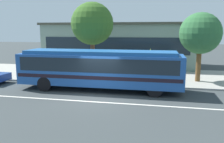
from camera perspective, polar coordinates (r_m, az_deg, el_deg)
The scene contains 11 objects.
ground_plane at distance 14.82m, azimuth -3.69°, elevation -6.35°, with size 120.00×120.00×0.00m, color #353B3C.
sidewalk_slab at distance 21.83m, azimuth 1.43°, elevation -0.84°, with size 60.00×8.00×0.12m, color #99978F.
lane_stripe_center at distance 14.08m, azimuth -4.55°, elevation -7.23°, with size 56.00×0.16×0.01m, color silver.
transit_bus at distance 16.48m, azimuth -2.94°, elevation 1.05°, with size 11.27×2.54×2.75m.
pedestrian_waiting_near_sign at distance 18.79m, azimuth -1.17°, elevation 0.72°, with size 0.48×0.48×1.73m.
pedestrian_walking_along_curb at distance 19.55m, azimuth -2.50°, elevation 0.94°, with size 0.44×0.44×1.67m.
pedestrian_standing_by_tree at distance 18.23m, azimuth 10.18°, elevation 0.10°, with size 0.48×0.48×1.65m.
bus_stop_sign at distance 17.73m, azimuth 9.13°, elevation 2.25°, with size 0.08×0.44×2.65m.
street_tree_near_stop at distance 20.15m, azimuth -4.76°, elevation 11.29°, with size 3.53×3.53×6.30m.
street_tree_mid_block at distance 19.75m, azimuth 20.42°, elevation 8.51°, with size 3.20×3.20×5.37m.
station_building at distance 27.79m, azimuth 1.92°, elevation 6.48°, with size 16.65×7.49×4.90m.
Camera 1 is at (3.79, -13.71, 4.17)m, focal length 38.14 mm.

